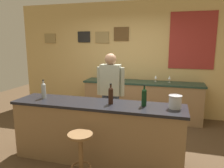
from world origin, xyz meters
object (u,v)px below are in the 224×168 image
Objects in this scene: bar_stool at (81,150)px; wine_bottle_a at (44,90)px; wine_bottle_c at (144,97)px; ice_bucket at (175,102)px; wine_glass_b at (121,76)px; wine_glass_d at (169,78)px; wine_glass_a at (113,75)px; wine_glass_c at (156,77)px; bartender at (111,91)px; coffee_mug at (102,77)px; wine_bottle_b at (111,95)px.

wine_bottle_a reaches higher than bar_stool.
wine_bottle_c is 0.43m from ice_bucket.
wine_glass_d is (1.13, 0.12, 0.00)m from wine_glass_b.
wine_glass_c is (1.03, 0.03, 0.00)m from wine_glass_a.
bartender is 1.04m from wine_bottle_c.
wine_glass_b is (-0.82, 1.96, -0.05)m from wine_bottle_c.
bartender is at bearing 90.00° from bar_stool.
wine_glass_a reaches higher than coffee_mug.
wine_glass_b is 0.51m from coffee_mug.
bartender is 10.45× the size of wine_glass_c.
bartender is 1.23m from wine_glass_b.
bartender is at bearing -127.38° from wine_glass_d.
wine_bottle_a is 1.97× the size of wine_glass_d.
wine_glass_d is (1.03, 2.73, 0.55)m from bar_stool.
wine_glass_b and wine_glass_c have the same top height.
wine_bottle_b is (0.23, 0.61, 0.60)m from bar_stool.
wine_bottle_c is (0.71, 0.64, 0.60)m from bar_stool.
wine_glass_d is 1.24× the size of coffee_mug.
wine_glass_c is 1.00× the size of wine_glass_d.
bartender reaches higher than wine_glass_b.
wine_bottle_a is 2.14m from wine_glass_b.
bartender is 10.45× the size of wine_glass_d.
wine_bottle_c reaches higher than ice_bucket.
wine_glass_b is (-0.33, 2.00, -0.05)m from wine_bottle_b.
wine_bottle_a is 1.00× the size of wine_bottle_b.
wine_bottle_b is at bearing -178.64° from ice_bucket.
wine_bottle_a is at bearing -127.58° from wine_glass_c.
bartender is at bearing 133.82° from wine_bottle_c.
wine_bottle_a is at bearing 179.11° from wine_bottle_b.
wine_bottle_c reaches higher than wine_glass_a.
wine_glass_a is (-0.31, 2.71, 0.55)m from bar_stool.
wine_glass_d is (-0.11, 2.10, -0.01)m from ice_bucket.
bartender is 1.46m from bar_stool.
ice_bucket is (0.43, -0.01, -0.04)m from wine_bottle_c.
wine_bottle_a is 2.66m from wine_glass_c.
wine_bottle_b is 2.26m from wine_glass_d.
bar_stool is 4.39× the size of wine_glass_a.
wine_bottle_a is 1.62m from wine_bottle_c.
bartender reaches higher than ice_bucket.
wine_glass_a is (0.60, 2.08, -0.05)m from wine_bottle_a.
coffee_mug is at bearing 130.12° from ice_bucket.
wine_bottle_c reaches higher than coffee_mug.
ice_bucket is 1.21× the size of wine_glass_c.
wine_glass_a is (-1.45, 2.08, -0.01)m from ice_bucket.
wine_glass_b is at bearing -170.95° from wine_glass_c.
wine_bottle_a is 2.45× the size of coffee_mug.
wine_bottle_b is 0.49m from wine_bottle_c.
wine_glass_b is (-0.10, 2.61, 0.55)m from bar_stool.
bar_stool is at bearing -90.00° from bartender.
bartender is 10.45× the size of wine_glass_b.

